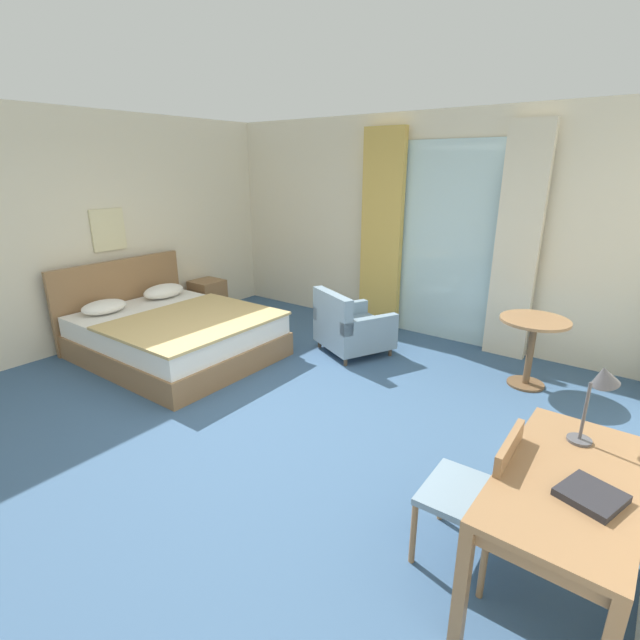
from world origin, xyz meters
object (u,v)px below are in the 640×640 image
(bed, at_px, (173,333))
(armchair_by_window, at_px, (351,328))
(nightstand, at_px, (208,298))
(round_cafe_table, at_px, (533,337))
(desk_chair, at_px, (480,490))
(framed_picture, at_px, (108,230))
(desk_lamp, at_px, (601,385))
(closed_book, at_px, (591,495))
(writing_desk, at_px, (568,492))

(bed, distance_m, armchair_by_window, 2.15)
(nightstand, xyz_separation_m, round_cafe_table, (4.52, 0.44, 0.26))
(bed, relative_size, desk_chair, 2.56)
(bed, relative_size, nightstand, 4.01)
(armchair_by_window, bearing_deg, framed_picture, -154.08)
(desk_lamp, bearing_deg, closed_book, -81.37)
(bed, xyz_separation_m, writing_desk, (4.42, -0.87, 0.38))
(nightstand, relative_size, writing_desk, 0.44)
(writing_desk, xyz_separation_m, desk_lamp, (0.02, 0.41, 0.43))
(desk_chair, bearing_deg, armchair_by_window, 136.06)
(bed, bearing_deg, writing_desk, -11.10)
(bed, height_order, desk_chair, bed)
(writing_desk, distance_m, closed_book, 0.20)
(closed_book, xyz_separation_m, armchair_by_window, (-2.85, 2.36, -0.46))
(armchair_by_window, height_order, round_cafe_table, armchair_by_window)
(writing_desk, relative_size, round_cafe_table, 1.72)
(closed_book, xyz_separation_m, framed_picture, (-5.66, 0.99, 0.65))
(desk_lamp, bearing_deg, round_cafe_table, 109.96)
(bed, xyz_separation_m, closed_book, (4.52, -0.99, 0.49))
(desk_lamp, distance_m, armchair_by_window, 3.40)
(desk_lamp, distance_m, round_cafe_table, 2.38)
(bed, relative_size, desk_lamp, 4.76)
(desk_lamp, bearing_deg, bed, 174.17)
(desk_chair, height_order, framed_picture, framed_picture)
(bed, relative_size, armchair_by_window, 2.21)
(desk_lamp, xyz_separation_m, round_cafe_table, (-0.79, 2.17, -0.55))
(bed, height_order, closed_book, bed)
(desk_lamp, height_order, closed_book, desk_lamp)
(desk_chair, relative_size, round_cafe_table, 1.19)
(bed, xyz_separation_m, nightstand, (-0.88, 1.28, -0.01))
(bed, height_order, armchair_by_window, bed)
(bed, xyz_separation_m, desk_lamp, (4.43, -0.45, 0.81))
(bed, bearing_deg, desk_chair, -12.49)
(writing_desk, bearing_deg, framed_picture, 171.15)
(closed_book, relative_size, framed_picture, 0.48)
(armchair_by_window, bearing_deg, desk_chair, -43.94)
(nightstand, relative_size, closed_book, 2.25)
(nightstand, height_order, writing_desk, writing_desk)
(bed, distance_m, writing_desk, 4.52)
(nightstand, distance_m, framed_picture, 1.74)
(desk_chair, distance_m, closed_book, 0.60)
(nightstand, height_order, desk_lamp, desk_lamp)
(writing_desk, bearing_deg, nightstand, 157.91)
(writing_desk, xyz_separation_m, armchair_by_window, (-2.75, 2.23, -0.34))
(closed_book, distance_m, armchair_by_window, 3.73)
(desk_chair, distance_m, round_cafe_table, 2.63)
(desk_lamp, bearing_deg, nightstand, 161.91)
(armchair_by_window, bearing_deg, bed, -140.64)
(armchair_by_window, xyz_separation_m, framed_picture, (-2.81, -1.37, 1.11))
(writing_desk, distance_m, round_cafe_table, 2.70)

